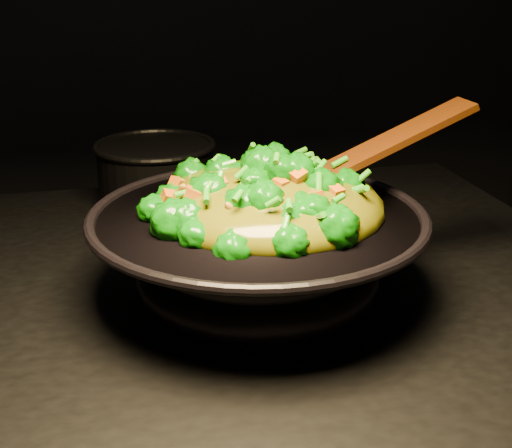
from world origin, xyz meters
name	(u,v)px	position (x,y,z in m)	size (l,w,h in m)	color
wok	(258,258)	(0.07, -0.09, 0.96)	(0.43, 0.43, 0.12)	black
stir_fry	(270,173)	(0.09, -0.07, 1.07)	(0.30, 0.30, 0.10)	#0C5E06
spatula	(357,158)	(0.21, -0.05, 1.08)	(0.35, 0.05, 0.01)	#3C1304
back_pot	(156,174)	(-0.02, 0.32, 0.96)	(0.21, 0.21, 0.12)	black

